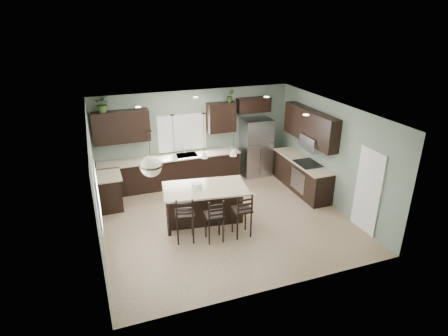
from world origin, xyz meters
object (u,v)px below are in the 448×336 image
kitchen_island (205,204)px  bar_stool_right (242,214)px  refrigerator (256,147)px  plant_back_left (103,104)px  bar_stool_left (185,218)px  bar_stool_center (214,219)px  serving_dish (197,186)px

kitchen_island → bar_stool_right: bar_stool_right is taller
refrigerator → kitchen_island: bearing=-136.1°
refrigerator → plant_back_left: plant_back_left is taller
bar_stool_left → refrigerator: bearing=55.1°
bar_stool_center → kitchen_island: bearing=88.8°
kitchen_island → plant_back_left: size_ratio=4.30×
refrigerator → plant_back_left: size_ratio=3.91×
refrigerator → bar_stool_right: 3.69m
serving_dish → plant_back_left: (-1.87, 2.40, 1.64)m
bar_stool_center → plant_back_left: 4.41m
refrigerator → serving_dish: bearing=-138.8°
refrigerator → serving_dish: refrigerator is taller
plant_back_left → kitchen_island: bearing=-49.6°
serving_dish → bar_stool_right: bearing=-49.5°
kitchen_island → bar_stool_left: bar_stool_left is taller
kitchen_island → bar_stool_left: 0.98m
bar_stool_center → plant_back_left: bearing=124.0°
refrigerator → bar_stool_left: bearing=-136.0°
plant_back_left → bar_stool_center: bearing=-59.0°
bar_stool_left → bar_stool_right: (1.30, -0.23, -0.02)m
serving_dish → bar_stool_left: (-0.50, -0.71, -0.42)m
bar_stool_left → bar_stool_center: (0.63, -0.22, -0.03)m
bar_stool_center → plant_back_left: (-2.00, 3.33, 2.09)m
kitchen_island → serving_dish: 0.57m
serving_dish → bar_stool_right: bar_stool_right is taller
kitchen_island → plant_back_left: plant_back_left is taller
serving_dish → bar_stool_left: bar_stool_left is taller
plant_back_left → serving_dish: bearing=-52.1°
serving_dish → bar_stool_left: size_ratio=0.21×
bar_stool_center → bar_stool_left: bearing=164.2°
refrigerator → serving_dish: size_ratio=7.71×
serving_dish → plant_back_left: bearing=127.9°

